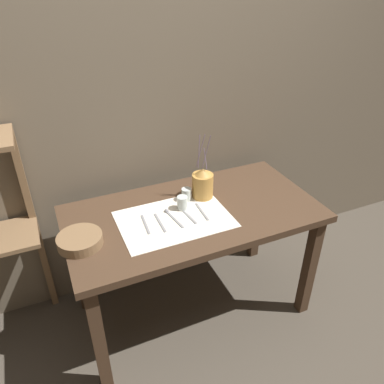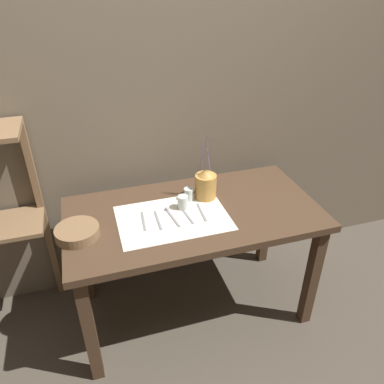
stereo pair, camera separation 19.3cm
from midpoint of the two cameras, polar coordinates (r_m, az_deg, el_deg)
ground_plane at (r=2.49m, az=-2.16°, el=-17.10°), size 12.00×12.00×0.00m
stone_wall_back at (r=2.19m, az=-7.44°, el=13.55°), size 7.00×0.06×2.40m
wooden_table at (r=2.05m, az=-2.51°, el=-5.21°), size 1.35×0.70×0.73m
linen_cloth at (r=1.94m, az=-5.54°, el=-4.24°), size 0.57×0.39×0.00m
pitcher_with_flowers at (r=2.07m, az=-1.03°, el=1.14°), size 0.12×0.12×0.38m
wooden_bowl at (r=1.86m, az=-19.61°, el=-7.07°), size 0.21×0.21×0.05m
glass_tumbler_near at (r=1.99m, az=-4.25°, el=-1.74°), size 0.06×0.06×0.07m
glass_tumbler_far at (r=2.07m, az=-3.53°, el=-0.45°), size 0.05×0.05×0.07m
fork_outer at (r=1.92m, az=-9.99°, el=-4.96°), size 0.03×0.17×0.00m
knife_center at (r=1.92m, az=-7.78°, el=-4.74°), size 0.02×0.17×0.00m
spoon_inner at (r=1.97m, az=-6.27°, el=-3.44°), size 0.04×0.18×0.02m
spoon_outer at (r=1.99m, az=-4.16°, el=-2.85°), size 0.04×0.18×0.02m
fork_inner at (r=1.98m, az=-1.27°, el=-3.08°), size 0.02×0.17×0.00m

